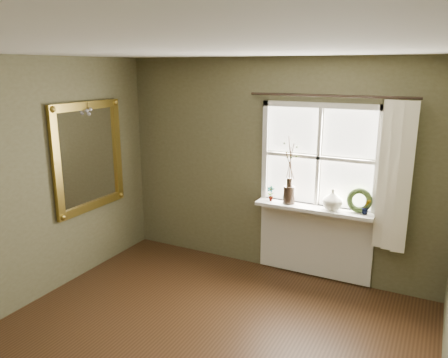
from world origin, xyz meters
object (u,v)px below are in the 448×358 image
cream_vase (333,199)px  gilt_mirror (89,156)px  wreath (359,203)px  dark_jug (289,195)px

cream_vase → gilt_mirror: gilt_mirror is taller
wreath → gilt_mirror: bearing=-161.5°
wreath → gilt_mirror: size_ratio=0.21×
dark_jug → wreath: size_ratio=0.75×
cream_vase → wreath: (0.28, 0.04, -0.01)m
gilt_mirror → dark_jug: bearing=22.2°
cream_vase → gilt_mirror: 2.90m
dark_jug → cream_vase: 0.51m
dark_jug → cream_vase: bearing=0.0°
cream_vase → wreath: wreath is taller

